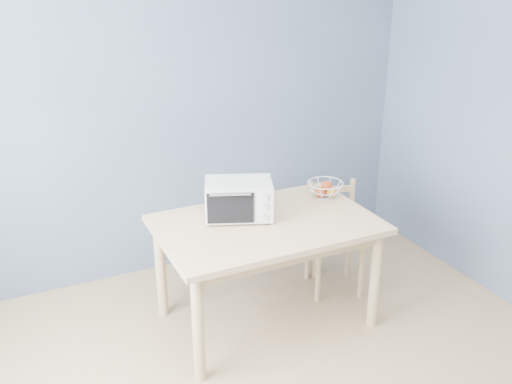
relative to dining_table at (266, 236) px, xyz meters
name	(u,v)px	position (x,y,z in m)	size (l,w,h in m)	color
room	(332,228)	(-0.31, -1.21, 0.65)	(4.01, 4.51, 2.61)	tan
dining_table	(266,236)	(0.00, 0.00, 0.00)	(1.40, 0.90, 0.75)	tan
toaster_oven	(236,199)	(-0.15, 0.14, 0.23)	(0.51, 0.43, 0.25)	silver
fruit_basket	(325,189)	(0.55, 0.18, 0.17)	(0.27, 0.27, 0.13)	silver
dining_chair	(334,238)	(0.66, 0.20, -0.25)	(0.47, 0.47, 0.81)	tan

